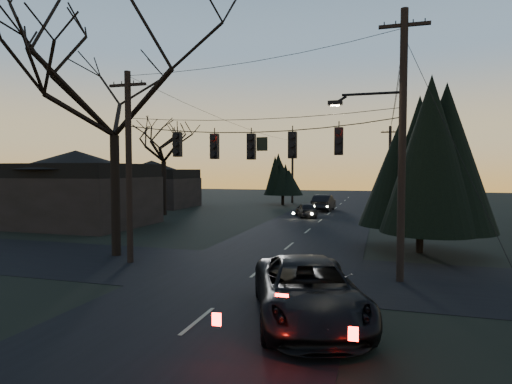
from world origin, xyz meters
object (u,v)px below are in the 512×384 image
(utility_pole_far_r, at_px, (389,211))
(evergreen_right, at_px, (421,166))
(utility_pole_left, at_px, (130,263))
(bare_tree_left, at_px, (114,87))
(utility_pole_right, at_px, (400,282))
(sedan_oncoming_a, at_px, (306,210))
(suv_near, at_px, (308,291))
(sedan_oncoming_b, at_px, (324,203))
(utility_pole_far_l, at_px, (292,203))

(utility_pole_far_r, distance_m, evergreen_right, 22.33)
(utility_pole_left, bearing_deg, utility_pole_far_r, 67.67)
(utility_pole_left, xyz_separation_m, bare_tree_left, (-1.54, 1.18, 8.13))
(bare_tree_left, distance_m, evergreen_right, 15.51)
(utility_pole_left, height_order, evergreen_right, evergreen_right)
(utility_pole_right, xyz_separation_m, sedan_oncoming_a, (-7.06, 20.46, 0.63))
(suv_near, relative_size, sedan_oncoming_b, 1.23)
(utility_pole_right, xyz_separation_m, sedan_oncoming_b, (-6.35, 26.75, 0.80))
(utility_pole_far_l, bearing_deg, sedan_oncoming_b, -60.88)
(evergreen_right, height_order, suv_near, evergreen_right)
(utility_pole_right, height_order, utility_pole_left, utility_pole_right)
(utility_pole_far_l, distance_m, sedan_oncoming_b, 10.61)
(utility_pole_far_l, height_order, sedan_oncoming_b, utility_pole_far_l)
(utility_pole_far_r, relative_size, utility_pole_far_l, 1.06)
(utility_pole_far_l, xyz_separation_m, bare_tree_left, (-1.54, -34.82, 8.13))
(sedan_oncoming_a, bearing_deg, utility_pole_far_r, -153.74)
(utility_pole_right, distance_m, sedan_oncoming_b, 27.51)
(utility_pole_right, distance_m, utility_pole_left, 11.50)
(evergreen_right, distance_m, sedan_oncoming_b, 22.23)
(utility_pole_left, xyz_separation_m, sedan_oncoming_b, (5.15, 26.75, 0.80))
(bare_tree_left, bearing_deg, sedan_oncoming_a, 72.77)
(evergreen_right, bearing_deg, utility_pole_left, -154.17)
(utility_pole_far_l, bearing_deg, utility_pole_left, -90.00)
(evergreen_right, relative_size, sedan_oncoming_a, 2.02)
(utility_pole_right, xyz_separation_m, bare_tree_left, (-13.04, 1.18, 8.13))
(bare_tree_left, distance_m, suv_near, 14.20)
(utility_pole_far_r, bearing_deg, utility_pole_left, -112.33)
(sedan_oncoming_b, bearing_deg, utility_pole_right, 106.48)
(utility_pole_left, height_order, utility_pole_far_l, utility_pole_left)
(utility_pole_far_r, relative_size, evergreen_right, 1.13)
(utility_pole_left, xyz_separation_m, suv_near, (8.89, -5.11, 0.83))
(bare_tree_left, bearing_deg, utility_pole_left, -37.56)
(utility_pole_right, relative_size, suv_near, 1.68)
(utility_pole_far_r, bearing_deg, evergreen_right, -86.96)
(utility_pole_right, height_order, utility_pole_far_l, utility_pole_right)
(utility_pole_far_r, height_order, sedan_oncoming_a, utility_pole_far_r)
(utility_pole_left, distance_m, suv_near, 10.29)
(utility_pole_left, height_order, utility_pole_far_r, same)
(utility_pole_far_l, height_order, bare_tree_left, bare_tree_left)
(evergreen_right, relative_size, sedan_oncoming_b, 1.55)
(evergreen_right, height_order, sedan_oncoming_a, evergreen_right)
(sedan_oncoming_b, bearing_deg, utility_pole_far_l, -57.75)
(bare_tree_left, bearing_deg, utility_pole_far_r, 64.07)
(utility_pole_right, xyz_separation_m, utility_pole_far_l, (-11.50, 36.00, 0.00))
(bare_tree_left, bearing_deg, evergreen_right, 19.20)
(utility_pole_far_l, relative_size, evergreen_right, 1.07)
(bare_tree_left, bearing_deg, utility_pole_right, -5.19)
(utility_pole_far_l, bearing_deg, sedan_oncoming_a, -74.06)
(sedan_oncoming_a, distance_m, sedan_oncoming_b, 6.34)
(bare_tree_left, xyz_separation_m, sedan_oncoming_b, (6.69, 25.57, -7.33))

